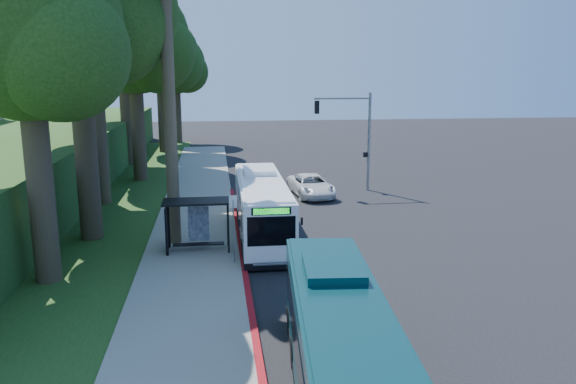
{
  "coord_description": "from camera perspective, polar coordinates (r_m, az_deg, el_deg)",
  "views": [
    {
      "loc": [
        -6.11,
        -28.79,
        8.42
      ],
      "look_at": [
        -2.21,
        1.0,
        1.96
      ],
      "focal_mm": 35.0,
      "sensor_mm": 36.0,
      "label": 1
    }
  ],
  "objects": [
    {
      "name": "red_curb",
      "position": [
        26.19,
        -4.67,
        -6.52
      ],
      "size": [
        0.25,
        30.0,
        0.13
      ],
      "primitive_type": "cube",
      "color": "maroon",
      "rests_on": "ground"
    },
    {
      "name": "sidewalk",
      "position": [
        30.01,
        -9.46,
        -4.22
      ],
      "size": [
        4.5,
        70.0,
        0.12
      ],
      "primitive_type": "cube",
      "color": "gray",
      "rests_on": "ground"
    },
    {
      "name": "tree_0",
      "position": [
        29.59,
        -20.62,
        16.78
      ],
      "size": [
        8.4,
        8.0,
        15.7
      ],
      "color": "#382B1E",
      "rests_on": "ground"
    },
    {
      "name": "grass_verge",
      "position": [
        35.49,
        -18.44,
        -2.18
      ],
      "size": [
        8.0,
        70.0,
        0.06
      ],
      "primitive_type": "cube",
      "color": "#234719",
      "rests_on": "ground"
    },
    {
      "name": "teal_bus",
      "position": [
        14.88,
        5.32,
        -15.37
      ],
      "size": [
        3.17,
        10.88,
        3.2
      ],
      "rotation": [
        0.0,
        0.0,
        -0.08
      ],
      "color": "#092E33",
      "rests_on": "ground"
    },
    {
      "name": "ground",
      "position": [
        30.61,
        4.35,
        -3.87
      ],
      "size": [
        140.0,
        140.0,
        0.0
      ],
      "primitive_type": "plane",
      "color": "black",
      "rests_on": "ground"
    },
    {
      "name": "tree_6",
      "position": [
        23.81,
        -24.85,
        14.14
      ],
      "size": [
        7.56,
        7.2,
        13.74
      ],
      "color": "#382B1E",
      "rests_on": "ground"
    },
    {
      "name": "white_bus",
      "position": [
        29.18,
        -2.71,
        -1.39
      ],
      "size": [
        2.46,
        11.06,
        3.29
      ],
      "rotation": [
        0.0,
        0.0,
        -0.01
      ],
      "color": "white",
      "rests_on": "ground"
    },
    {
      "name": "bus_shelter",
      "position": [
        26.79,
        -9.69,
        -2.34
      ],
      "size": [
        3.2,
        1.51,
        2.55
      ],
      "color": "black",
      "rests_on": "ground"
    },
    {
      "name": "tree_3",
      "position": [
        53.46,
        -16.41,
        15.47
      ],
      "size": [
        10.08,
        9.6,
        17.28
      ],
      "color": "#382B1E",
      "rests_on": "ground"
    },
    {
      "name": "tree_4",
      "position": [
        61.02,
        -12.77,
        13.06
      ],
      "size": [
        8.4,
        8.0,
        14.14
      ],
      "color": "#382B1E",
      "rests_on": "ground"
    },
    {
      "name": "stop_sign_pole",
      "position": [
        24.63,
        -5.56,
        -2.84
      ],
      "size": [
        0.35,
        0.06,
        3.17
      ],
      "color": "gray",
      "rests_on": "ground"
    },
    {
      "name": "tree_5",
      "position": [
        68.91,
        -11.31,
        12.35
      ],
      "size": [
        7.35,
        7.0,
        12.86
      ],
      "color": "#382B1E",
      "rests_on": "ground"
    },
    {
      "name": "pickup",
      "position": [
        38.77,
        2.37,
        0.68
      ],
      "size": [
        3.0,
        5.5,
        1.46
      ],
      "primitive_type": "imported",
      "rotation": [
        0.0,
        0.0,
        0.11
      ],
      "color": "silver",
      "rests_on": "ground"
    },
    {
      "name": "traffic_signal_pole",
      "position": [
        40.23,
        6.85,
        6.34
      ],
      "size": [
        4.1,
        0.3,
        7.0
      ],
      "color": "gray",
      "rests_on": "ground"
    },
    {
      "name": "tree_2",
      "position": [
        45.19,
        -15.29,
        14.32
      ],
      "size": [
        8.82,
        8.4,
        15.12
      ],
      "color": "#382B1E",
      "rests_on": "ground"
    }
  ]
}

